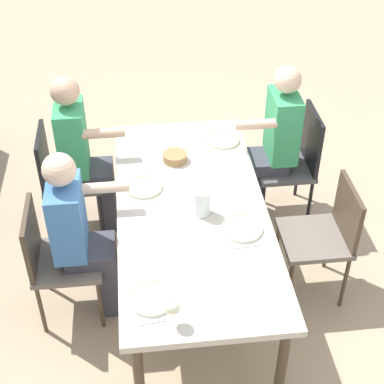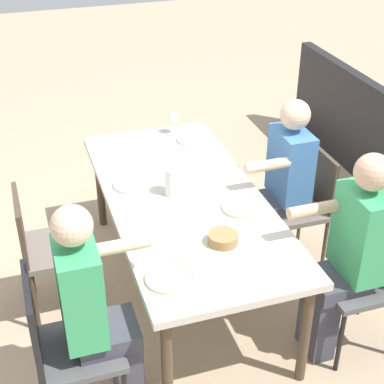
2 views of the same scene
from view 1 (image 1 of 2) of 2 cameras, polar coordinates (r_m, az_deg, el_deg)
ground_plane at (r=4.26m, az=-0.03°, el=-9.32°), size 16.00×16.00×0.00m
dining_table at (r=3.78m, az=-0.03°, el=-2.25°), size 2.09×0.95×0.75m
chair_west_north at (r=4.66m, az=9.98°, el=3.27°), size 0.44×0.44×0.92m
chair_west_south at (r=4.53m, az=-12.49°, el=1.80°), size 0.44×0.44×0.88m
chair_mid_north at (r=4.00m, az=12.93°, el=-3.81°), size 0.44×0.44×0.88m
chair_mid_south at (r=3.87m, az=-13.24°, el=-6.01°), size 0.44×0.44×0.87m
diner_woman_green at (r=4.51m, az=7.89°, el=4.93°), size 0.35×0.49×1.31m
diner_man_white at (r=3.73m, az=-10.80°, el=-3.88°), size 0.35×0.49×1.27m
diner_guest_third at (r=4.40m, az=-10.60°, el=3.84°), size 0.35×0.49×1.32m
plate_0 at (r=4.37m, az=3.00°, el=5.09°), size 0.25×0.25×0.02m
fork_0 at (r=4.50m, az=2.71°, el=6.06°), size 0.02×0.17×0.01m
spoon_0 at (r=4.25m, az=3.31°, el=3.93°), size 0.02×0.17×0.01m
plate_1 at (r=3.91m, az=-4.67°, el=0.46°), size 0.25×0.25×0.02m
fork_1 at (r=4.03m, az=-4.77°, el=1.69°), size 0.03×0.17×0.01m
spoon_1 at (r=3.80m, az=-4.56°, el=-0.99°), size 0.03×0.17×0.01m
plate_2 at (r=3.59m, az=4.92°, el=-3.60°), size 0.25×0.25×0.02m
fork_2 at (r=3.70m, az=4.50°, el=-2.13°), size 0.03×0.17×0.01m
spoon_2 at (r=3.49m, az=5.36°, el=-5.29°), size 0.02×0.17×0.01m
plate_3 at (r=3.19m, az=-3.94°, el=-10.37°), size 0.25×0.25×0.02m
wine_glass_3 at (r=2.99m, az=-1.90°, el=-11.17°), size 0.08×0.08×0.17m
fork_3 at (r=3.29m, az=-4.09°, el=-8.49°), size 0.02×0.17×0.01m
spoon_3 at (r=3.09m, az=-3.77°, el=-12.51°), size 0.04×0.17×0.01m
water_pitcher at (r=3.65m, az=0.96°, el=-1.09°), size 0.11×0.11×0.18m
bread_basket at (r=4.15m, az=-1.67°, el=3.42°), size 0.17×0.17×0.06m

